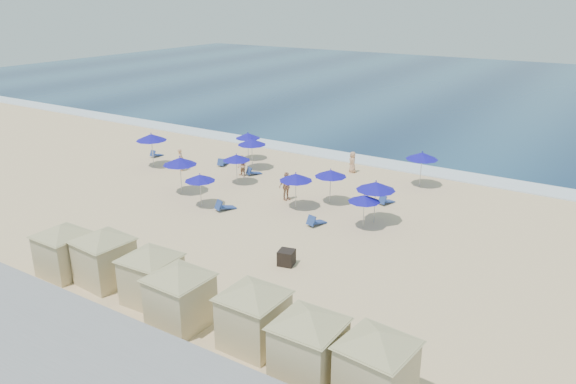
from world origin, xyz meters
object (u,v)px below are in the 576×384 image
(umbrella_1, at_px, (248,136))
(beachgoer_3, at_px, (352,162))
(cabana_4, at_px, (253,306))
(umbrella_10, at_px, (364,198))
(umbrella_2, at_px, (180,161))
(umbrella_0, at_px, (151,137))
(umbrella_3, at_px, (252,142))
(umbrella_8, at_px, (422,156))
(beachgoer_0, at_px, (181,160))
(beachgoer_1, at_px, (242,166))
(beachgoer_2, at_px, (286,186))
(cabana_5, at_px, (309,335))
(cabana_6, at_px, (377,357))
(cabana_1, at_px, (104,249))
(cabana_3, at_px, (179,287))
(cabana_2, at_px, (151,267))
(umbrella_7, at_px, (296,177))
(umbrella_9, at_px, (376,186))
(umbrella_5, at_px, (200,178))
(trash_bin, at_px, (286,258))
(cabana_0, at_px, (63,243))
(umbrella_4, at_px, (236,157))
(umbrella_6, at_px, (331,173))

(umbrella_1, relative_size, beachgoer_3, 1.42)
(cabana_4, height_order, umbrella_10, cabana_4)
(umbrella_2, xyz_separation_m, umbrella_10, (12.85, 1.17, -0.42))
(umbrella_0, relative_size, umbrella_3, 1.09)
(umbrella_0, relative_size, beachgoer_3, 1.67)
(umbrella_8, distance_m, beachgoer_0, 17.69)
(beachgoer_3, bearing_deg, beachgoer_1, -92.31)
(umbrella_3, relative_size, beachgoer_2, 1.31)
(cabana_5, relative_size, cabana_6, 1.01)
(cabana_1, relative_size, cabana_3, 1.00)
(cabana_4, distance_m, umbrella_0, 25.12)
(cabana_6, bearing_deg, umbrella_0, 149.44)
(cabana_1, bearing_deg, cabana_5, -3.80)
(umbrella_3, height_order, beachgoer_0, umbrella_3)
(cabana_5, bearing_deg, beachgoer_3, 112.93)
(cabana_1, relative_size, cabana_2, 1.03)
(umbrella_1, xyz_separation_m, beachgoer_0, (-2.45, -5.21, -1.11))
(cabana_1, bearing_deg, umbrella_7, 79.71)
(cabana_4, xyz_separation_m, umbrella_9, (-1.22, 13.62, 0.59))
(umbrella_5, bearing_deg, trash_bin, -23.45)
(umbrella_10, bearing_deg, cabana_2, -108.97)
(cabana_2, bearing_deg, cabana_3, -16.57)
(cabana_3, height_order, umbrella_7, cabana_3)
(cabana_5, bearing_deg, umbrella_10, 107.52)
(cabana_0, distance_m, cabana_6, 16.11)
(umbrella_4, distance_m, umbrella_6, 7.41)
(cabana_4, bearing_deg, cabana_3, -172.69)
(umbrella_9, bearing_deg, cabana_0, -125.10)
(umbrella_1, bearing_deg, cabana_0, -77.95)
(trash_bin, height_order, beachgoer_1, beachgoer_1)
(cabana_5, bearing_deg, trash_bin, 128.02)
(cabana_0, height_order, umbrella_9, cabana_0)
(umbrella_4, xyz_separation_m, beachgoer_1, (-0.69, 1.51, -1.12))
(cabana_2, relative_size, umbrella_8, 1.79)
(umbrella_0, distance_m, beachgoer_2, 12.79)
(cabana_4, height_order, cabana_6, cabana_4)
(umbrella_1, distance_m, beachgoer_1, 4.60)
(cabana_1, xyz_separation_m, umbrella_10, (7.24, 12.25, 0.13))
(cabana_5, bearing_deg, umbrella_8, 100.33)
(umbrella_5, xyz_separation_m, beachgoer_1, (-1.54, 6.30, -1.11))
(cabana_2, xyz_separation_m, umbrella_9, (4.40, 13.36, 0.64))
(cabana_1, relative_size, beachgoer_3, 2.91)
(umbrella_10, bearing_deg, cabana_6, -62.92)
(cabana_3, distance_m, umbrella_9, 14.22)
(umbrella_6, bearing_deg, cabana_1, -104.06)
(umbrella_2, distance_m, beachgoer_0, 5.29)
(umbrella_5, distance_m, umbrella_8, 15.17)
(cabana_4, distance_m, umbrella_7, 14.55)
(cabana_6, bearing_deg, cabana_0, 179.54)
(umbrella_4, height_order, umbrella_8, umbrella_8)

